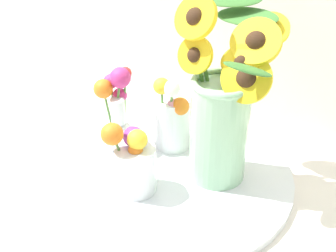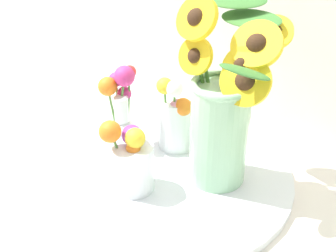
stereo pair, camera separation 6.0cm
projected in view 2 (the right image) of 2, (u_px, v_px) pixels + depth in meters
name	position (u px, v px, depth m)	size (l,w,h in m)	color
ground_plane	(164.00, 201.00, 0.90)	(6.00, 6.00, 0.00)	silver
serving_tray	(168.00, 175.00, 0.95)	(0.50, 0.50, 0.02)	silver
mason_jar_sunflowers	(223.00, 113.00, 0.86)	(0.21, 0.22, 0.36)	#99CC9E
vase_small_center	(132.00, 159.00, 0.87)	(0.09, 0.09, 0.15)	white
vase_bulb_right	(121.00, 112.00, 0.98)	(0.08, 0.08, 0.19)	white
vase_small_back	(176.00, 118.00, 0.99)	(0.08, 0.09, 0.17)	white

